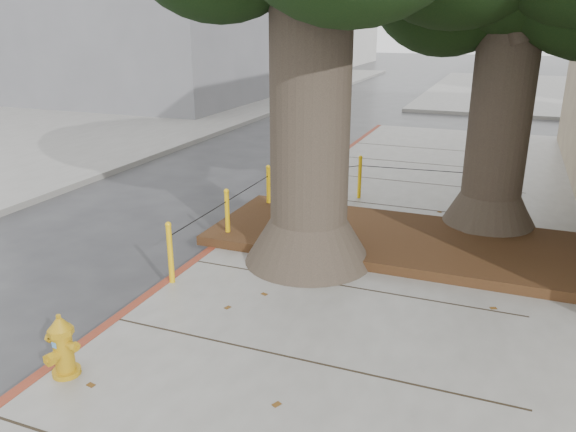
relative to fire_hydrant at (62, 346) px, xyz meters
name	(u,v)px	position (x,y,z in m)	size (l,w,h in m)	color
ground	(256,361)	(1.72, 1.19, -0.50)	(140.00, 140.00, 0.00)	#28282B
sidewalk_opposite	(18,131)	(-12.28, 11.19, -0.43)	(14.00, 60.00, 0.15)	slate
curb_red	(210,254)	(-0.28, 3.69, -0.43)	(0.14, 26.00, 0.16)	maroon
planter_bed	(397,240)	(2.62, 5.09, -0.27)	(6.40, 2.60, 0.16)	black
bollard_ring	(310,197)	(0.86, 5.57, 0.16)	(3.79, 5.39, 0.95)	yellow
fire_hydrant	(62,346)	(0.00, 0.00, 0.00)	(0.38, 0.35, 0.73)	#C69314
car_dark	(176,92)	(-11.20, 20.11, 0.03)	(1.48, 3.65, 1.06)	black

